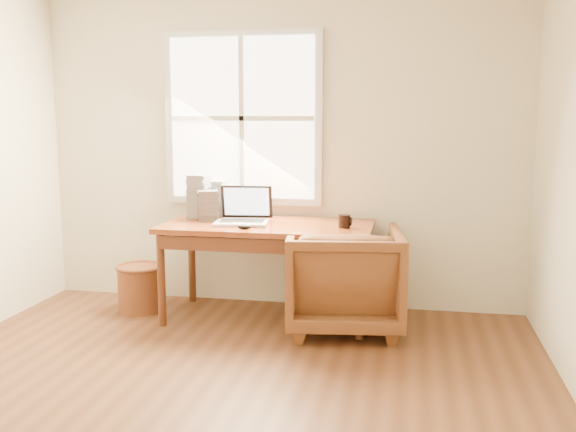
% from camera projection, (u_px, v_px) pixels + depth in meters
% --- Properties ---
extents(room_shell, '(4.04, 4.54, 2.64)m').
position_uv_depth(room_shell, '(192.00, 165.00, 3.25)').
color(room_shell, brown).
rests_on(room_shell, ground).
extents(desk, '(1.60, 0.80, 0.04)m').
position_uv_depth(desk, '(268.00, 226.00, 4.92)').
color(desk, brown).
rests_on(desk, room_shell).
extents(armchair, '(0.93, 0.95, 0.77)m').
position_uv_depth(armchair, '(344.00, 279.00, 4.71)').
color(armchair, brown).
rests_on(armchair, room_shell).
extents(wicker_stool, '(0.44, 0.44, 0.36)m').
position_uv_depth(wicker_stool, '(141.00, 289.00, 5.20)').
color(wicker_stool, brown).
rests_on(wicker_stool, room_shell).
extents(laptop, '(0.50, 0.52, 0.34)m').
position_uv_depth(laptop, '(241.00, 203.00, 4.86)').
color(laptop, silver).
rests_on(laptop, desk).
extents(mouse, '(0.10, 0.07, 0.03)m').
position_uv_depth(mouse, '(244.00, 227.00, 4.69)').
color(mouse, black).
rests_on(mouse, desk).
extents(coffee_mug, '(0.10, 0.10, 0.10)m').
position_uv_depth(coffee_mug, '(344.00, 221.00, 4.73)').
color(coffee_mug, black).
rests_on(coffee_mug, desk).
extents(cd_stack_a, '(0.15, 0.13, 0.29)m').
position_uv_depth(cd_stack_a, '(216.00, 198.00, 5.31)').
color(cd_stack_a, silver).
rests_on(cd_stack_a, desk).
extents(cd_stack_b, '(0.19, 0.18, 0.24)m').
position_uv_depth(cd_stack_b, '(208.00, 206.00, 5.04)').
color(cd_stack_b, '#28292E').
rests_on(cd_stack_b, desk).
extents(cd_stack_c, '(0.17, 0.16, 0.35)m').
position_uv_depth(cd_stack_c, '(199.00, 196.00, 5.19)').
color(cd_stack_c, '#A8A7B5').
rests_on(cd_stack_c, desk).
extents(cd_stack_d, '(0.18, 0.16, 0.20)m').
position_uv_depth(cd_stack_d, '(233.00, 205.00, 5.23)').
color(cd_stack_d, '#B6BDC3').
rests_on(cd_stack_d, desk).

